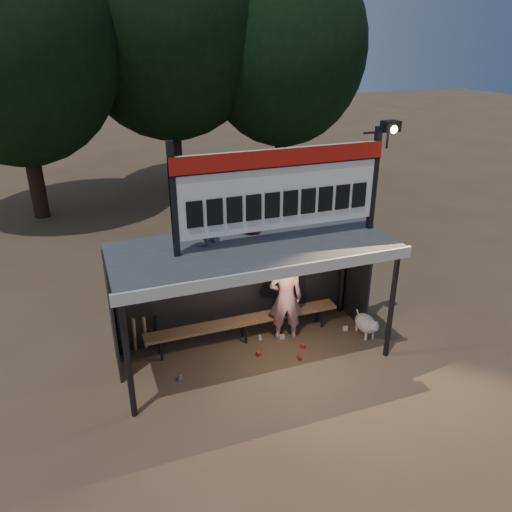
# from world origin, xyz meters

# --- Properties ---
(ground) EXTENTS (80.00, 80.00, 0.00)m
(ground) POSITION_xyz_m (0.00, 0.00, 0.00)
(ground) COLOR brown
(ground) RESTS_ON ground
(player) EXTENTS (0.76, 0.60, 1.84)m
(player) POSITION_xyz_m (0.80, 0.34, 0.92)
(player) COLOR white
(player) RESTS_ON ground
(child_a) EXTENTS (0.62, 0.60, 1.00)m
(child_a) POSITION_xyz_m (-0.82, 0.32, 2.82)
(child_a) COLOR slate
(child_a) RESTS_ON dugout_shelter
(child_b) EXTENTS (0.55, 0.49, 0.95)m
(child_b) POSITION_xyz_m (0.15, 0.55, 2.79)
(child_b) COLOR #AE261A
(child_b) RESTS_ON dugout_shelter
(dugout_shelter) EXTENTS (5.10, 2.08, 2.32)m
(dugout_shelter) POSITION_xyz_m (0.00, 0.24, 1.85)
(dugout_shelter) COLOR #3B3B3E
(dugout_shelter) RESTS_ON ground
(scoreboard_assembly) EXTENTS (4.10, 0.27, 1.99)m
(scoreboard_assembly) POSITION_xyz_m (0.56, -0.01, 3.32)
(scoreboard_assembly) COLOR black
(scoreboard_assembly) RESTS_ON dugout_shelter
(bench) EXTENTS (4.00, 0.35, 0.48)m
(bench) POSITION_xyz_m (0.00, 0.55, 0.43)
(bench) COLOR olive
(bench) RESTS_ON ground
(tree_left) EXTENTS (6.46, 6.46, 9.27)m
(tree_left) POSITION_xyz_m (-4.00, 10.00, 5.51)
(tree_left) COLOR black
(tree_left) RESTS_ON ground
(tree_mid) EXTENTS (7.22, 7.22, 10.36)m
(tree_mid) POSITION_xyz_m (1.00, 11.50, 6.17)
(tree_mid) COLOR black
(tree_mid) RESTS_ON ground
(tree_right) EXTENTS (6.08, 6.08, 8.72)m
(tree_right) POSITION_xyz_m (5.00, 10.50, 5.19)
(tree_right) COLOR #2F2115
(tree_right) RESTS_ON ground
(dog) EXTENTS (0.36, 0.81, 0.49)m
(dog) POSITION_xyz_m (2.40, -0.18, 0.28)
(dog) COLOR silver
(dog) RESTS_ON ground
(bats) EXTENTS (0.48, 0.33, 0.84)m
(bats) POSITION_xyz_m (-1.93, 0.82, 0.43)
(bats) COLOR #A0774A
(bats) RESTS_ON ground
(litter) EXTENTS (3.72, 1.03, 0.08)m
(litter) POSITION_xyz_m (0.52, 0.01, 0.04)
(litter) COLOR red
(litter) RESTS_ON ground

